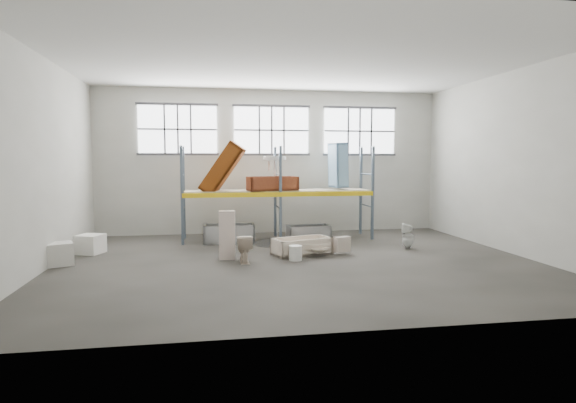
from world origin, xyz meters
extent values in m
cube|color=#4D4A43|center=(0.00, 0.00, -0.05)|extent=(12.00, 10.00, 0.10)
cube|color=silver|center=(0.00, 0.00, 5.05)|extent=(12.00, 10.00, 0.10)
cube|color=#A3A397|center=(0.00, 5.05, 2.50)|extent=(12.00, 0.10, 5.00)
cube|color=#B0AFA3|center=(0.00, -5.05, 2.50)|extent=(12.00, 0.10, 5.00)
cube|color=#B0AFA3|center=(-6.05, 0.00, 2.50)|extent=(0.10, 10.00, 5.00)
cube|color=#B7B6A9|center=(6.05, 0.00, 2.50)|extent=(0.10, 10.00, 5.00)
cube|color=white|center=(-3.20, 4.94, 3.60)|extent=(2.60, 0.04, 1.60)
cube|color=white|center=(0.00, 4.94, 3.60)|extent=(2.60, 0.04, 1.60)
cube|color=white|center=(3.20, 4.94, 3.60)|extent=(2.60, 0.04, 1.60)
cube|color=slate|center=(-3.00, 2.90, 1.50)|extent=(0.08, 0.08, 3.00)
cube|color=slate|center=(-3.00, 4.10, 1.50)|extent=(0.08, 0.08, 3.00)
cube|color=slate|center=(0.00, 2.90, 1.50)|extent=(0.08, 0.08, 3.00)
cube|color=slate|center=(0.00, 4.10, 1.50)|extent=(0.08, 0.08, 3.00)
cube|color=slate|center=(3.00, 2.90, 1.50)|extent=(0.08, 0.08, 3.00)
cube|color=slate|center=(3.00, 4.10, 1.50)|extent=(0.08, 0.08, 3.00)
cube|color=yellow|center=(0.00, 2.90, 1.50)|extent=(6.00, 0.10, 0.14)
cube|color=yellow|center=(0.00, 4.10, 1.50)|extent=(6.00, 0.10, 0.14)
cube|color=gray|center=(0.00, 3.50, 1.58)|extent=(5.90, 1.10, 0.03)
cylinder|color=black|center=(0.00, 2.70, 0.00)|extent=(1.80, 1.80, 0.00)
cube|color=beige|center=(1.36, 0.70, 0.28)|extent=(0.47, 0.32, 0.41)
imported|color=#C2B4A0|center=(0.65, 0.51, 0.16)|extent=(0.51, 0.51, 0.17)
imported|color=#F2DDC7|center=(-1.35, 0.14, 0.35)|extent=(0.40, 0.69, 0.70)
cube|color=beige|center=(-1.75, 0.58, 0.63)|extent=(0.43, 0.30, 1.26)
imported|color=white|center=(3.49, 1.22, 0.37)|extent=(0.42, 0.42, 0.73)
imported|color=white|center=(-0.12, 3.31, 2.09)|extent=(0.77, 0.63, 0.64)
cylinder|color=white|center=(-0.04, 0.14, 0.19)|extent=(0.43, 0.43, 0.39)
cube|color=silver|center=(-5.86, 0.55, 0.28)|extent=(0.82, 0.77, 0.56)
cube|color=white|center=(-5.45, 1.98, 0.26)|extent=(0.81, 0.81, 0.52)
camera|label=1|loc=(-2.23, -11.68, 2.58)|focal=29.68mm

